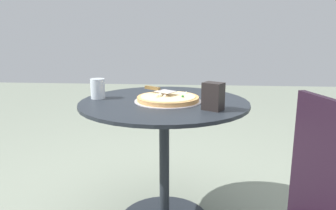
% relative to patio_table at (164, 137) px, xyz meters
% --- Properties ---
extents(patio_table, '(0.94, 0.94, 0.75)m').
position_rel_patio_table_xyz_m(patio_table, '(0.00, 0.00, 0.00)').
color(patio_table, '#22272D').
rests_on(patio_table, ground).
extents(pizza_on_tray, '(0.37, 0.37, 0.05)m').
position_rel_patio_table_xyz_m(pizza_on_tray, '(0.02, -0.01, 0.22)').
color(pizza_on_tray, silver).
rests_on(pizza_on_tray, patio_table).
extents(pizza_server, '(0.20, 0.17, 0.02)m').
position_rel_patio_table_xyz_m(pizza_server, '(-0.04, 0.06, 0.26)').
color(pizza_server, silver).
rests_on(pizza_server, pizza_on_tray).
extents(drinking_cup, '(0.08, 0.08, 0.11)m').
position_rel_patio_table_xyz_m(drinking_cup, '(-0.39, 0.04, 0.27)').
color(drinking_cup, silver).
rests_on(drinking_cup, patio_table).
extents(napkin_dispenser, '(0.12, 0.11, 0.14)m').
position_rel_patio_table_xyz_m(napkin_dispenser, '(0.26, -0.18, 0.28)').
color(napkin_dispenser, black).
rests_on(napkin_dispenser, patio_table).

